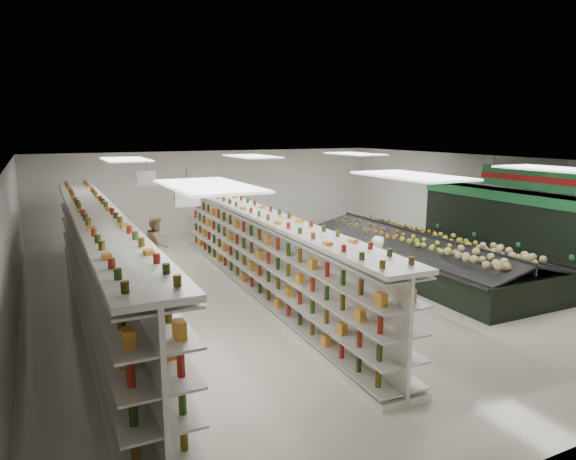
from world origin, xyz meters
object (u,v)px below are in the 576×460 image
gondola_center (261,256)px  soda_endcap (219,217)px  shopper_background (157,244)px  shopper_main (375,271)px  gondola_left (99,266)px  produce_island (419,254)px

gondola_center → soda_endcap: gondola_center is taller
soda_endcap → shopper_background: (-3.12, -3.72, 0.02)m
shopper_main → shopper_background: 6.50m
shopper_background → shopper_main: bearing=-125.1°
gondola_center → shopper_main: size_ratio=7.15×
gondola_left → soda_endcap: (4.98, 6.56, -0.26)m
shopper_main → produce_island: bearing=-151.6°
gondola_center → produce_island: size_ratio=1.50×
soda_endcap → shopper_main: size_ratio=0.97×
gondola_center → shopper_background: bearing=122.5°
produce_island → shopper_main: (-2.81, -1.81, 0.29)m
shopper_background → gondola_left: bearing=165.3°
gondola_center → shopper_main: gondola_center is taller
gondola_left → soda_endcap: 8.24m
soda_endcap → shopper_main: (0.75, -8.94, 0.05)m
gondola_left → shopper_background: size_ratio=8.23×
gondola_left → gondola_center: gondola_left is taller
gondola_center → soda_endcap: size_ratio=7.37×
produce_island → shopper_background: (-6.68, 3.41, 0.26)m
gondola_left → produce_island: 8.57m
produce_island → shopper_background: shopper_background is taller
produce_island → shopper_main: bearing=-147.2°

